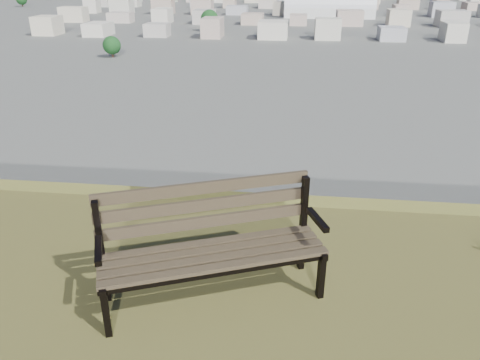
# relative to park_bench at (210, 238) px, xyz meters

# --- Properties ---
(park_bench) EXTENTS (2.08, 1.33, 1.04)m
(park_bench) POSITION_rel_park_bench_xyz_m (0.00, 0.00, 0.00)
(park_bench) COLOR #3A3021
(park_bench) RESTS_ON hilltop_mesa
(arena) EXTENTS (51.16, 22.11, 21.49)m
(arena) POSITION_rel_park_bench_xyz_m (18.13, 288.66, -20.52)
(arena) COLOR silver
(arena) RESTS_ON ground
(city_trees) EXTENTS (406.52, 387.20, 9.98)m
(city_trees) POSITION_rel_park_bench_xyz_m (-25.96, 316.83, -20.75)
(city_trees) COLOR #34231A
(city_trees) RESTS_ON ground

